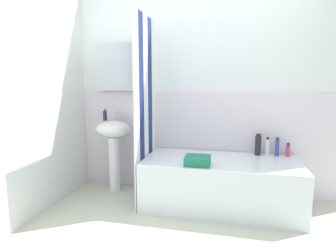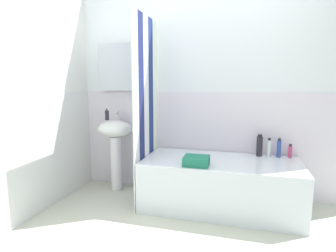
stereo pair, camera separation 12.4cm
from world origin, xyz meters
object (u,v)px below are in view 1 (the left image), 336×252
object	(u,v)px
lotion_bottle	(288,150)
shampoo_bottle	(277,147)
sink	(114,140)
towel_folded	(198,160)
conditioner_bottle	(267,147)
bathtub	(220,183)
body_wash_bottle	(258,145)
soap_dispenser	(105,115)

from	to	relation	value
lotion_bottle	shampoo_bottle	size ratio (longest dim) A/B	0.72
shampoo_bottle	sink	bearing A→B (deg)	-176.82
sink	towel_folded	bearing A→B (deg)	-21.57
sink	conditioner_bottle	size ratio (longest dim) A/B	4.21
conditioner_bottle	bathtub	bearing A→B (deg)	-149.19
body_wash_bottle	bathtub	bearing A→B (deg)	-143.62
lotion_bottle	shampoo_bottle	world-z (taller)	shampoo_bottle
shampoo_bottle	body_wash_bottle	world-z (taller)	body_wash_bottle
sink	bathtub	xyz separation A→B (m)	(1.28, -0.18, -0.37)
shampoo_bottle	conditioner_bottle	xyz separation A→B (m)	(-0.10, 0.00, -0.00)
conditioner_bottle	body_wash_bottle	xyz separation A→B (m)	(-0.10, -0.00, 0.02)
lotion_bottle	conditioner_bottle	distance (m)	0.22
shampoo_bottle	body_wash_bottle	bearing A→B (deg)	-178.83
sink	body_wash_bottle	size ratio (longest dim) A/B	3.60
sink	bathtub	distance (m)	1.34
conditioner_bottle	body_wash_bottle	world-z (taller)	body_wash_bottle
lotion_bottle	conditioner_bottle	xyz separation A→B (m)	(-0.21, -0.01, 0.03)
lotion_bottle	body_wash_bottle	size ratio (longest dim) A/B	0.63
bathtub	towel_folded	size ratio (longest dim) A/B	6.60
sink	soap_dispenser	xyz separation A→B (m)	(-0.11, 0.00, 0.29)
soap_dispenser	conditioner_bottle	xyz separation A→B (m)	(1.87, 0.10, -0.31)
bathtub	lotion_bottle	size ratio (longest dim) A/B	10.69
bathtub	sink	bearing A→B (deg)	171.76
sink	body_wash_bottle	xyz separation A→B (m)	(1.66, 0.10, -0.00)
shampoo_bottle	body_wash_bottle	xyz separation A→B (m)	(-0.20, -0.00, 0.02)
lotion_bottle	conditioner_bottle	size ratio (longest dim) A/B	0.73
sink	towel_folded	distance (m)	1.14
soap_dispenser	bathtub	world-z (taller)	soap_dispenser
soap_dispenser	conditioner_bottle	world-z (taller)	soap_dispenser
lotion_bottle	body_wash_bottle	world-z (taller)	body_wash_bottle
body_wash_bottle	towel_folded	bearing A→B (deg)	-139.22
conditioner_bottle	towel_folded	size ratio (longest dim) A/B	0.84
towel_folded	conditioner_bottle	bearing A→B (deg)	36.79
towel_folded	sink	bearing A→B (deg)	158.43
bathtub	towel_folded	bearing A→B (deg)	-132.58
sink	towel_folded	xyz separation A→B (m)	(1.06, -0.42, -0.07)
soap_dispenser	shampoo_bottle	world-z (taller)	soap_dispenser
sink	lotion_bottle	size ratio (longest dim) A/B	5.75
lotion_bottle	body_wash_bottle	bearing A→B (deg)	-177.84
sink	soap_dispenser	distance (m)	0.31
body_wash_bottle	shampoo_bottle	bearing A→B (deg)	1.17
lotion_bottle	towel_folded	world-z (taller)	lotion_bottle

